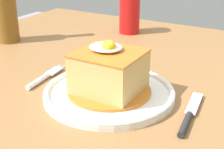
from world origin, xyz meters
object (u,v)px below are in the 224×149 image
Objects in this scene: knife at (188,118)px; soda_can at (129,14)px; main_plate at (107,92)px; beer_bottle_amber at (6,9)px; fork at (43,78)px.

soda_can is (-0.34, 0.44, 0.06)m from knife.
main_plate reaches higher than knife.
main_plate is 1.00× the size of beer_bottle_amber.
soda_can is 0.38m from beer_bottle_amber.
fork is at bearing -31.73° from beer_bottle_amber.
beer_bottle_amber reaches higher than soda_can.
main_plate is at bearing -68.52° from soda_can.
knife is 1.34× the size of soda_can.
knife is at bearing -16.27° from beer_bottle_amber.
main_plate reaches higher than fork.
beer_bottle_amber is (-0.44, 0.17, 0.09)m from main_plate.
soda_can is (-0.01, 0.44, 0.06)m from fork.
main_plate is at bearing 175.78° from knife.
knife is 0.65m from beer_bottle_amber.
fork is 0.53× the size of beer_bottle_amber.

